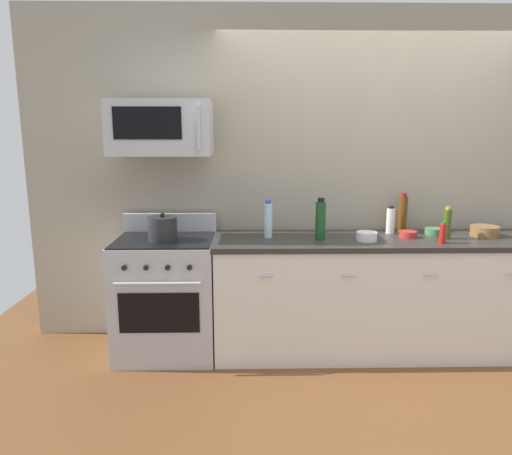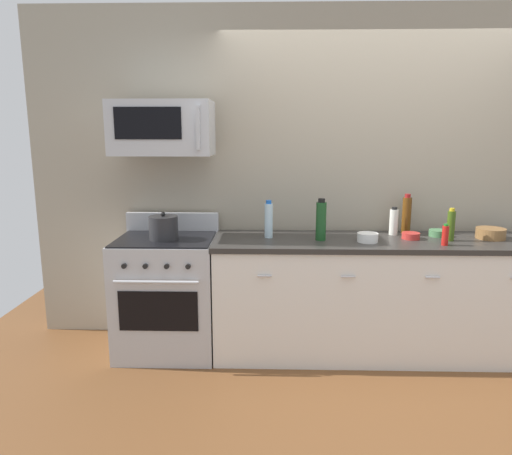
{
  "view_description": "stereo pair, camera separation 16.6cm",
  "coord_description": "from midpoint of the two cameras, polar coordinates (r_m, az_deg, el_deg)",
  "views": [
    {
      "loc": [
        -1.02,
        -3.53,
        1.72
      ],
      "look_at": [
        -0.95,
        -0.05,
        1.02
      ],
      "focal_mm": 33.17,
      "sensor_mm": 36.0,
      "label": 1
    },
    {
      "loc": [
        -0.86,
        -3.53,
        1.72
      ],
      "look_at": [
        -0.95,
        -0.05,
        1.02
      ],
      "focal_mm": 33.17,
      "sensor_mm": 36.0,
      "label": 2
    }
  ],
  "objects": [
    {
      "name": "ground_plane",
      "position": [
        4.04,
        12.81,
        -14.11
      ],
      "size": [
        6.77,
        6.77,
        0.0
      ],
      "primitive_type": "plane",
      "color": "brown"
    },
    {
      "name": "back_wall",
      "position": [
        4.06,
        12.28,
        5.94
      ],
      "size": [
        5.64,
        0.1,
        2.7
      ],
      "primitive_type": "cube",
      "color": "#9E937F",
      "rests_on": "ground_plane"
    },
    {
      "name": "counter_unit",
      "position": [
        3.86,
        13.12,
        -7.93
      ],
      "size": [
        2.55,
        0.66,
        0.92
      ],
      "color": "silver",
      "rests_on": "ground_plane"
    },
    {
      "name": "range_oven",
      "position": [
        3.81,
        -11.98,
        -7.98
      ],
      "size": [
        0.76,
        0.69,
        1.07
      ],
      "color": "#B7BABF",
      "rests_on": "ground_plane"
    },
    {
      "name": "microwave",
      "position": [
        3.65,
        -12.69,
        11.63
      ],
      "size": [
        0.74,
        0.44,
        0.4
      ],
      "color": "#B7BABF"
    },
    {
      "name": "bottle_water_clear",
      "position": [
        3.63,
        0.16,
        0.92
      ],
      "size": [
        0.06,
        0.06,
        0.29
      ],
      "color": "silver",
      "rests_on": "countertop_slab"
    },
    {
      "name": "bottle_wine_amber",
      "position": [
        4.0,
        16.15,
        1.63
      ],
      "size": [
        0.07,
        0.07,
        0.32
      ],
      "color": "#59330F",
      "rests_on": "countertop_slab"
    },
    {
      "name": "bottle_wine_green",
      "position": [
        3.58,
        6.48,
        0.91
      ],
      "size": [
        0.08,
        0.08,
        0.32
      ],
      "color": "#19471E",
      "rests_on": "countertop_slab"
    },
    {
      "name": "bottle_vinegar_white",
      "position": [
        3.91,
        14.76,
        0.83
      ],
      "size": [
        0.07,
        0.07,
        0.22
      ],
      "color": "silver",
      "rests_on": "countertop_slab"
    },
    {
      "name": "bottle_olive_oil",
      "position": [
        3.85,
        20.92,
        0.44
      ],
      "size": [
        0.06,
        0.06,
        0.25
      ],
      "color": "#385114",
      "rests_on": "countertop_slab"
    },
    {
      "name": "bottle_hot_sauce_red",
      "position": [
        3.68,
        20.4,
        -0.67
      ],
      "size": [
        0.05,
        0.05,
        0.16
      ],
      "color": "#B21914",
      "rests_on": "countertop_slab"
    },
    {
      "name": "bowl_white_ceramic",
      "position": [
        3.62,
        11.93,
        -1.02
      ],
      "size": [
        0.15,
        0.15,
        0.07
      ],
      "color": "white",
      "rests_on": "countertop_slab"
    },
    {
      "name": "bowl_red_small",
      "position": [
        3.82,
        16.69,
        -0.77
      ],
      "size": [
        0.13,
        0.13,
        0.05
      ],
      "color": "#B72D28",
      "rests_on": "countertop_slab"
    },
    {
      "name": "bowl_wooden_salad",
      "position": [
        4.07,
        24.83,
        -0.36
      ],
      "size": [
        0.22,
        0.22,
        0.08
      ],
      "color": "brown",
      "rests_on": "countertop_slab"
    },
    {
      "name": "bowl_green_glaze",
      "position": [
        3.99,
        19.59,
        -0.42
      ],
      "size": [
        0.14,
        0.14,
        0.05
      ],
      "color": "#477A4C",
      "rests_on": "countertop_slab"
    },
    {
      "name": "stockpot",
      "position": [
        3.62,
        -12.49,
        -0.13
      ],
      "size": [
        0.22,
        0.22,
        0.21
      ],
      "color": "#262628",
      "rests_on": "range_oven"
    }
  ]
}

